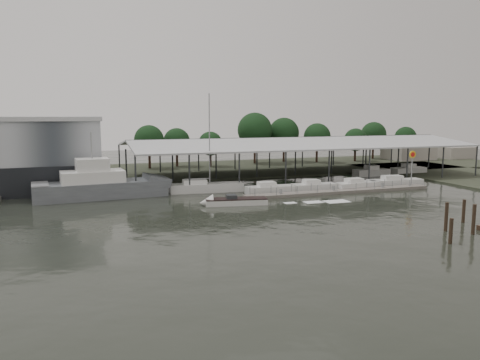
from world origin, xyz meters
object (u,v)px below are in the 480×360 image
object	(u,v)px
shell_fuel_sign	(412,162)
speedboat_underway	(231,202)
white_sailboat	(205,187)
grey_trawler	(102,186)

from	to	relation	value
shell_fuel_sign	speedboat_underway	bearing A→B (deg)	-173.77
speedboat_underway	white_sailboat	bearing A→B (deg)	-77.78
white_sailboat	speedboat_underway	size ratio (longest dim) A/B	0.73
speedboat_underway	grey_trawler	bearing A→B (deg)	-26.03
grey_trawler	speedboat_underway	bearing A→B (deg)	-40.65
shell_fuel_sign	white_sailboat	world-z (taller)	white_sailboat
shell_fuel_sign	white_sailboat	size ratio (longest dim) A/B	0.40
shell_fuel_sign	grey_trawler	distance (m)	43.93
grey_trawler	white_sailboat	world-z (taller)	white_sailboat
shell_fuel_sign	white_sailboat	distance (m)	30.42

